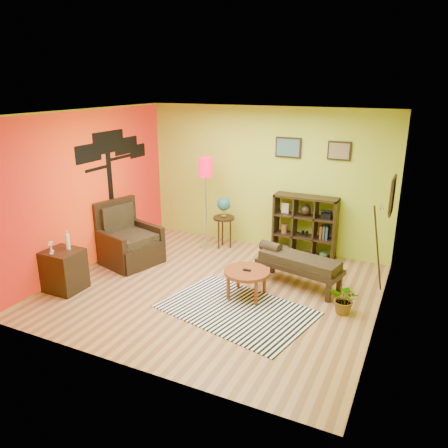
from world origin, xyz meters
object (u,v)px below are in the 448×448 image
at_px(coffee_table, 247,274).
at_px(armchair, 128,244).
at_px(floor_lamp, 206,175).
at_px(bench, 297,262).
at_px(side_cabinet, 64,270).
at_px(cube_shelf, 305,227).
at_px(globe_table, 224,210).
at_px(potted_plant, 345,302).

xyz_separation_m(coffee_table, armchair, (-2.54, 0.34, -0.03)).
relative_size(floor_lamp, bench, 1.24).
relative_size(side_cabinet, cube_shelf, 0.83).
bearing_deg(floor_lamp, side_cabinet, -113.92).
bearing_deg(armchair, globe_table, 48.09).
distance_m(side_cabinet, cube_shelf, 4.38).
distance_m(cube_shelf, potted_plant, 2.25).
bearing_deg(armchair, bench, 6.65).
bearing_deg(coffee_table, side_cabinet, -159.01).
bearing_deg(potted_plant, cube_shelf, 120.95).
xyz_separation_m(floor_lamp, potted_plant, (3.06, -1.51, -1.31)).
height_order(armchair, side_cabinet, armchair).
bearing_deg(side_cabinet, potted_plant, 15.40).
relative_size(armchair, cube_shelf, 0.97).
relative_size(coffee_table, potted_plant, 1.53).
xyz_separation_m(coffee_table, bench, (0.60, 0.70, 0.04)).
distance_m(coffee_table, floor_lamp, 2.51).
height_order(floor_lamp, cube_shelf, floor_lamp).
bearing_deg(cube_shelf, side_cabinet, -135.40).
xyz_separation_m(side_cabinet, cube_shelf, (3.11, 3.07, 0.26)).
bearing_deg(floor_lamp, bench, -23.12).
height_order(coffee_table, potted_plant, coffee_table).
bearing_deg(coffee_table, globe_table, 125.05).
height_order(side_cabinet, cube_shelf, cube_shelf).
bearing_deg(bench, coffee_table, -130.50).
relative_size(floor_lamp, cube_shelf, 1.54).
distance_m(coffee_table, cube_shelf, 2.06).
bearing_deg(globe_table, side_cabinet, -118.04).
relative_size(globe_table, potted_plant, 2.25).
bearing_deg(cube_shelf, armchair, -149.90).
xyz_separation_m(side_cabinet, floor_lamp, (1.19, 2.68, 1.15)).
height_order(globe_table, bench, globe_table).
xyz_separation_m(side_cabinet, bench, (3.35, 1.76, 0.08)).
relative_size(armchair, bench, 0.78).
bearing_deg(globe_table, armchair, -131.91).
height_order(cube_shelf, bench, cube_shelf).
relative_size(side_cabinet, floor_lamp, 0.54).
distance_m(coffee_table, potted_plant, 1.52).
distance_m(coffee_table, globe_table, 2.21).
xyz_separation_m(coffee_table, side_cabinet, (-2.75, -1.06, -0.03)).
distance_m(globe_table, cube_shelf, 1.64).
relative_size(coffee_table, armchair, 0.61).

